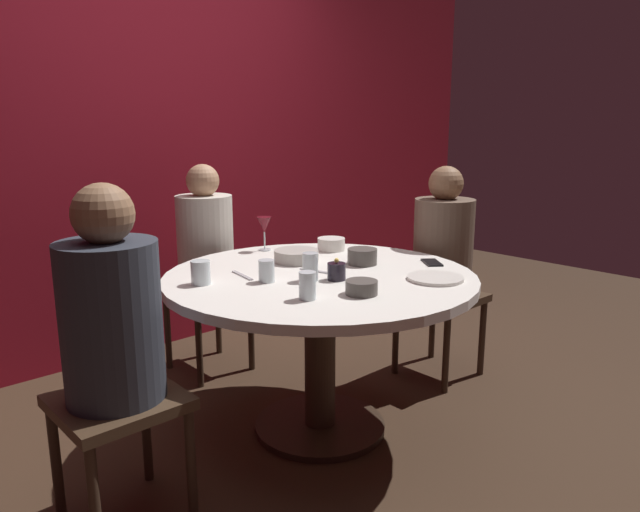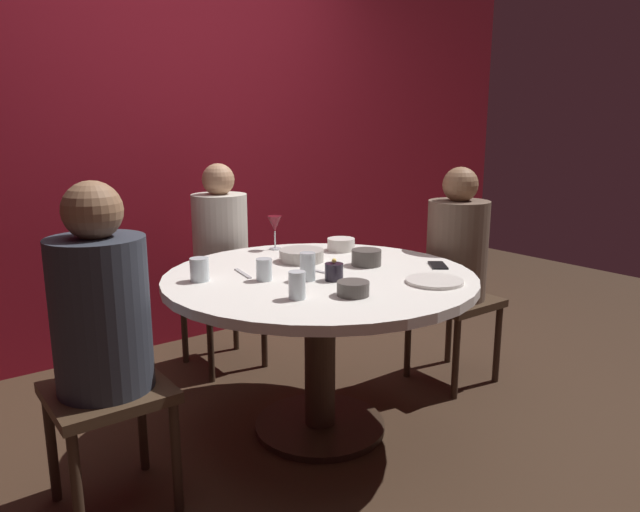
{
  "view_description": "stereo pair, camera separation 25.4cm",
  "coord_description": "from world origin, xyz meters",
  "px_view_note": "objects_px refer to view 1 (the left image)",
  "views": [
    {
      "loc": [
        -1.68,
        -1.82,
        1.37
      ],
      "look_at": [
        0.0,
        0.0,
        0.82
      ],
      "focal_mm": 32.84,
      "sensor_mm": 36.0,
      "label": 1
    },
    {
      "loc": [
        -1.49,
        -1.98,
        1.37
      ],
      "look_at": [
        0.0,
        0.0,
        0.82
      ],
      "focal_mm": 32.84,
      "sensor_mm": 36.0,
      "label": 2
    }
  ],
  "objects_px": {
    "wine_glass": "(264,226)",
    "bowl_serving_large": "(362,287)",
    "seated_diner_back": "(206,246)",
    "bowl_sauce_side": "(296,256)",
    "bowl_salad_center": "(362,257)",
    "cup_center_front": "(267,271)",
    "cup_by_right_diner": "(201,273)",
    "candle_holder": "(337,271)",
    "cup_by_left_diner": "(310,267)",
    "seated_diner_left": "(112,322)",
    "bowl_small_white": "(331,244)",
    "seated_diner_right": "(443,249)",
    "dinner_plate": "(435,278)",
    "cell_phone": "(432,263)",
    "cup_near_candle": "(307,286)",
    "dining_table": "(320,306)"
  },
  "relations": [
    {
      "from": "wine_glass",
      "to": "bowl_serving_large",
      "type": "xyz_separation_m",
      "value": [
        -0.22,
        -0.9,
        -0.1
      ]
    },
    {
      "from": "seated_diner_back",
      "to": "bowl_sauce_side",
      "type": "xyz_separation_m",
      "value": [
        0.08,
        -0.68,
        0.05
      ]
    },
    {
      "from": "bowl_salad_center",
      "to": "cup_center_front",
      "type": "height_order",
      "value": "cup_center_front"
    },
    {
      "from": "cup_center_front",
      "to": "cup_by_right_diner",
      "type": "bearing_deg",
      "value": 145.21
    },
    {
      "from": "bowl_salad_center",
      "to": "cup_center_front",
      "type": "bearing_deg",
      "value": 174.06
    },
    {
      "from": "candle_holder",
      "to": "bowl_sauce_side",
      "type": "relative_size",
      "value": 0.44
    },
    {
      "from": "cup_by_left_diner",
      "to": "bowl_serving_large",
      "type": "bearing_deg",
      "value": -88.46
    },
    {
      "from": "seated_diner_left",
      "to": "bowl_small_white",
      "type": "height_order",
      "value": "seated_diner_left"
    },
    {
      "from": "candle_holder",
      "to": "bowl_sauce_side",
      "type": "xyz_separation_m",
      "value": [
        0.09,
        0.37,
        -0.01
      ]
    },
    {
      "from": "bowl_sauce_side",
      "to": "seated_diner_right",
      "type": "bearing_deg",
      "value": -16.67
    },
    {
      "from": "dinner_plate",
      "to": "bowl_serving_large",
      "type": "relative_size",
      "value": 1.91
    },
    {
      "from": "cell_phone",
      "to": "cup_by_left_diner",
      "type": "xyz_separation_m",
      "value": [
        -0.63,
        0.16,
        0.06
      ]
    },
    {
      "from": "cup_near_candle",
      "to": "candle_holder",
      "type": "bearing_deg",
      "value": 24.77
    },
    {
      "from": "bowl_salad_center",
      "to": "bowl_small_white",
      "type": "distance_m",
      "value": 0.35
    },
    {
      "from": "seated_diner_right",
      "to": "candle_holder",
      "type": "xyz_separation_m",
      "value": [
        -0.92,
        -0.12,
        0.06
      ]
    },
    {
      "from": "dining_table",
      "to": "bowl_salad_center",
      "type": "height_order",
      "value": "bowl_salad_center"
    },
    {
      "from": "seated_diner_back",
      "to": "cup_by_right_diner",
      "type": "height_order",
      "value": "seated_diner_back"
    },
    {
      "from": "bowl_salad_center",
      "to": "seated_diner_right",
      "type": "bearing_deg",
      "value": 0.12
    },
    {
      "from": "wine_glass",
      "to": "seated_diner_back",
      "type": "bearing_deg",
      "value": 108.25
    },
    {
      "from": "bowl_small_white",
      "to": "cup_by_right_diner",
      "type": "height_order",
      "value": "cup_by_right_diner"
    },
    {
      "from": "dinner_plate",
      "to": "cup_by_left_diner",
      "type": "xyz_separation_m",
      "value": [
        -0.4,
        0.35,
        0.05
      ]
    },
    {
      "from": "dining_table",
      "to": "bowl_sauce_side",
      "type": "xyz_separation_m",
      "value": [
        0.08,
        0.25,
        0.18
      ]
    },
    {
      "from": "bowl_salad_center",
      "to": "cup_by_left_diner",
      "type": "relative_size",
      "value": 1.17
    },
    {
      "from": "seated_diner_left",
      "to": "wine_glass",
      "type": "height_order",
      "value": "seated_diner_left"
    },
    {
      "from": "wine_glass",
      "to": "bowl_salad_center",
      "type": "xyz_separation_m",
      "value": [
        0.14,
        -0.56,
        -0.09
      ]
    },
    {
      "from": "candle_holder",
      "to": "cup_near_candle",
      "type": "height_order",
      "value": "cup_near_candle"
    },
    {
      "from": "dining_table",
      "to": "cup_center_front",
      "type": "bearing_deg",
      "value": 168.18
    },
    {
      "from": "bowl_small_white",
      "to": "bowl_sauce_side",
      "type": "xyz_separation_m",
      "value": [
        -0.3,
        -0.08,
        -0.0
      ]
    },
    {
      "from": "bowl_salad_center",
      "to": "cup_by_right_diner",
      "type": "bearing_deg",
      "value": 164.39
    },
    {
      "from": "dining_table",
      "to": "cup_by_left_diner",
      "type": "distance_m",
      "value": 0.24
    },
    {
      "from": "cup_near_candle",
      "to": "dining_table",
      "type": "bearing_deg",
      "value": 40.29
    },
    {
      "from": "bowl_salad_center",
      "to": "cup_near_candle",
      "type": "distance_m",
      "value": 0.61
    },
    {
      "from": "dining_table",
      "to": "wine_glass",
      "type": "distance_m",
      "value": 0.63
    },
    {
      "from": "dining_table",
      "to": "dinner_plate",
      "type": "relative_size",
      "value": 5.74
    },
    {
      "from": "cell_phone",
      "to": "bowl_small_white",
      "type": "xyz_separation_m",
      "value": [
        -0.14,
        0.54,
        0.03
      ]
    },
    {
      "from": "wine_glass",
      "to": "cup_near_candle",
      "type": "bearing_deg",
      "value": -117.38
    },
    {
      "from": "seated_diner_back",
      "to": "seated_diner_right",
      "type": "xyz_separation_m",
      "value": [
        0.91,
        -0.93,
        -0.0
      ]
    },
    {
      "from": "candle_holder",
      "to": "bowl_serving_large",
      "type": "relative_size",
      "value": 0.76
    },
    {
      "from": "dining_table",
      "to": "cell_phone",
      "type": "relative_size",
      "value": 9.73
    },
    {
      "from": "dining_table",
      "to": "wine_glass",
      "type": "xyz_separation_m",
      "value": [
        0.12,
        0.56,
        0.28
      ]
    },
    {
      "from": "bowl_small_white",
      "to": "cup_by_left_diner",
      "type": "xyz_separation_m",
      "value": [
        -0.49,
        -0.38,
        0.03
      ]
    },
    {
      "from": "cup_center_front",
      "to": "seated_diner_back",
      "type": "bearing_deg",
      "value": 74.0
    },
    {
      "from": "seated_diner_left",
      "to": "seated_diner_back",
      "type": "relative_size",
      "value": 1.02
    },
    {
      "from": "dining_table",
      "to": "bowl_serving_large",
      "type": "height_order",
      "value": "bowl_serving_large"
    },
    {
      "from": "seated_diner_right",
      "to": "candle_holder",
      "type": "height_order",
      "value": "seated_diner_right"
    },
    {
      "from": "seated_diner_right",
      "to": "bowl_salad_center",
      "type": "height_order",
      "value": "seated_diner_right"
    },
    {
      "from": "bowl_sauce_side",
      "to": "dining_table",
      "type": "bearing_deg",
      "value": -107.1
    },
    {
      "from": "seated_diner_left",
      "to": "cup_by_left_diner",
      "type": "height_order",
      "value": "seated_diner_left"
    },
    {
      "from": "seated_diner_right",
      "to": "bowl_salad_center",
      "type": "relative_size",
      "value": 8.45
    },
    {
      "from": "wine_glass",
      "to": "cup_center_front",
      "type": "xyz_separation_m",
      "value": [
        -0.38,
        -0.5,
        -0.08
      ]
    }
  ]
}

